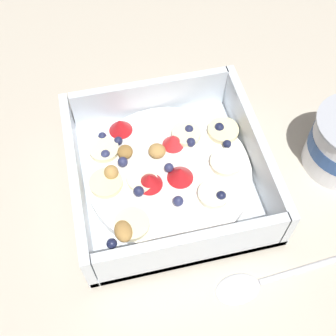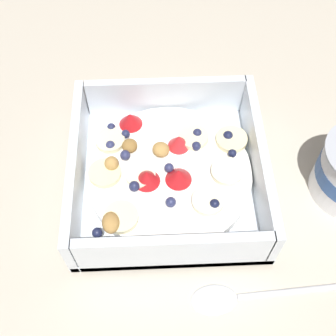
% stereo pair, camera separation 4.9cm
% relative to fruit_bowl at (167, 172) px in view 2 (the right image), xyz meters
% --- Properties ---
extents(ground_plane, '(2.40, 2.40, 0.00)m').
position_rel_fruit_bowl_xyz_m(ground_plane, '(-0.01, 0.00, -0.02)').
color(ground_plane, beige).
extents(fruit_bowl, '(0.21, 0.21, 0.06)m').
position_rel_fruit_bowl_xyz_m(fruit_bowl, '(0.00, 0.00, 0.00)').
color(fruit_bowl, white).
rests_on(fruit_bowl, ground).
extents(spoon, '(0.03, 0.17, 0.01)m').
position_rel_fruit_bowl_xyz_m(spoon, '(0.14, 0.07, -0.02)').
color(spoon, silver).
rests_on(spoon, ground).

